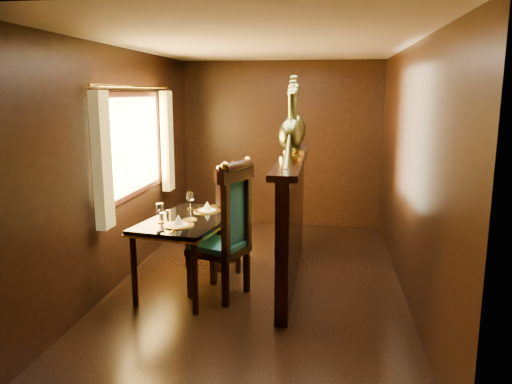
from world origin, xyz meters
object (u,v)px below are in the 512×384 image
Objects in this scene: chair_left at (230,227)px; peacock_left at (291,121)px; peacock_right at (295,116)px; dining_table at (189,225)px; chair_right at (221,213)px.

chair_left is 1.21m from peacock_left.
peacock_right is at bearing 90.00° from peacock_left.
dining_table is 0.72m from chair_right.
chair_right is at bearing 145.93° from peacock_left.
dining_table is 0.50m from chair_left.
peacock_left is at bearing -90.00° from peacock_right.
peacock_right is (0.57, 0.84, 1.05)m from chair_left.
chair_left is 0.93m from chair_right.
dining_table is at bearing -147.89° from peacock_right.
chair_left is at bearing -151.12° from peacock_left.
chair_right reaches higher than dining_table.
chair_left reaches higher than dining_table.
peacock_left reaches higher than dining_table.
chair_right is 1.57× the size of peacock_left.
peacock_left is 0.53m from peacock_right.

